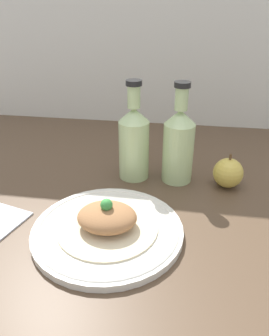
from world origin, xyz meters
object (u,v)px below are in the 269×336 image
(plate, at_px, (108,230))
(cider_bottle_right, at_px, (179,144))
(plated_food, at_px, (107,219))
(apple, at_px, (228,173))
(cider_bottle_left, at_px, (134,141))

(plate, distance_m, cider_bottle_right, 0.28)
(plated_food, relative_size, apple, 2.29)
(plate, xyz_separation_m, apple, (0.25, 0.22, 0.03))
(cider_bottle_right, distance_m, apple, 0.14)
(plate, bearing_deg, plated_food, 71.57)
(plate, distance_m, cider_bottle_left, 0.25)
(cider_bottle_left, bearing_deg, cider_bottle_right, 0.00)
(plated_food, height_order, cider_bottle_left, cider_bottle_left)
(plated_food, distance_m, cider_bottle_left, 0.25)
(plated_food, relative_size, cider_bottle_left, 0.80)
(plated_food, height_order, apple, apple)
(plated_food, bearing_deg, apple, 42.14)
(plate, distance_m, apple, 0.33)
(plated_food, xyz_separation_m, cider_bottle_left, (0.01, 0.24, 0.06))
(plated_food, distance_m, apple, 0.33)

